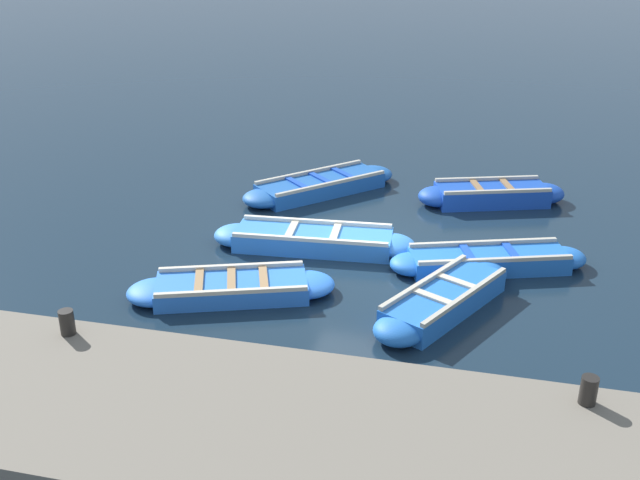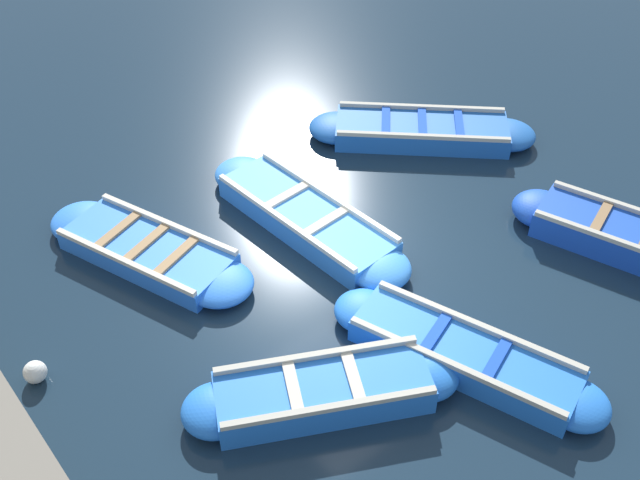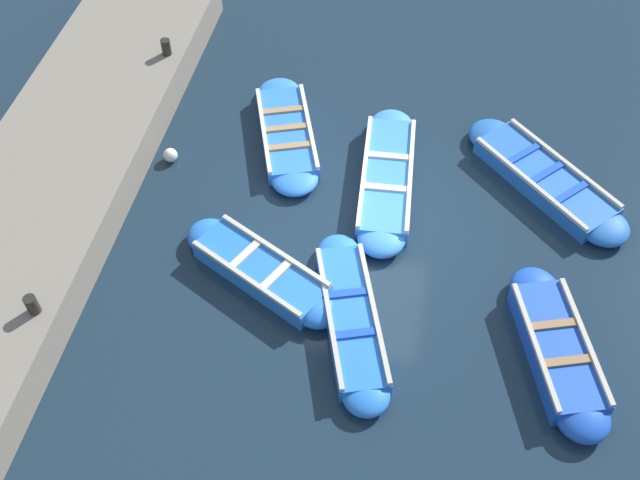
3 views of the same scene
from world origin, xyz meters
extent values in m
plane|color=#162838|center=(0.00, 0.00, 0.00)|extent=(120.00, 120.00, 0.00)
cube|color=blue|center=(-0.01, 2.11, 0.16)|extent=(1.69, 2.93, 0.32)
ellipsoid|color=blue|center=(0.44, 0.78, 0.16)|extent=(0.97, 0.99, 0.32)
ellipsoid|color=blue|center=(-0.47, 3.44, 0.16)|extent=(0.97, 0.99, 0.32)
cube|color=#B2AD9E|center=(0.34, 2.23, 0.36)|extent=(0.97, 2.64, 0.07)
cube|color=#B2AD9E|center=(-0.37, 1.99, 0.36)|extent=(0.97, 2.64, 0.07)
cube|color=#1947B7|center=(0.12, 1.73, 0.34)|extent=(0.73, 0.37, 0.04)
cube|color=#1947B7|center=(-0.14, 2.49, 0.34)|extent=(0.73, 0.37, 0.04)
cube|color=blue|center=(2.03, -2.05, 0.14)|extent=(1.80, 2.71, 0.29)
ellipsoid|color=blue|center=(2.45, -3.24, 0.14)|extent=(1.20, 1.22, 0.29)
ellipsoid|color=blue|center=(1.60, -0.86, 0.14)|extent=(1.20, 1.22, 0.29)
cube|color=beige|center=(2.47, -1.90, 0.32)|extent=(0.90, 2.35, 0.07)
cube|color=beige|center=(1.59, -2.21, 0.32)|extent=(0.90, 2.35, 0.07)
cube|color=#9E7A51|center=(2.21, -2.56, 0.31)|extent=(0.88, 0.43, 0.04)
cube|color=#9E7A51|center=(2.03, -2.05, 0.31)|extent=(0.88, 0.43, 0.04)
cube|color=#9E7A51|center=(1.85, -1.55, 0.31)|extent=(0.88, 0.43, 0.04)
cube|color=blue|center=(1.69, 1.46, 0.18)|extent=(2.61, 1.91, 0.37)
ellipsoid|color=blue|center=(2.80, 0.88, 0.18)|extent=(1.08, 1.07, 0.37)
ellipsoid|color=blue|center=(0.58, 2.04, 0.18)|extent=(1.08, 1.07, 0.37)
cube|color=#B2AD9E|center=(1.87, 1.80, 0.40)|extent=(2.21, 1.21, 0.07)
cube|color=#B2AD9E|center=(1.52, 1.12, 0.40)|extent=(2.21, 1.21, 0.07)
cube|color=beige|center=(2.01, 1.29, 0.39)|extent=(0.47, 0.73, 0.04)
cube|color=beige|center=(1.38, 1.62, 0.39)|extent=(0.47, 0.73, 0.04)
cube|color=#3884E0|center=(-0.15, -1.18, 0.17)|extent=(1.17, 3.05, 0.34)
ellipsoid|color=#3884E0|center=(-0.05, -2.67, 0.17)|extent=(0.95, 0.97, 0.34)
ellipsoid|color=#3884E0|center=(-0.26, 0.31, 0.17)|extent=(0.95, 0.97, 0.34)
cube|color=silver|center=(0.29, -1.15, 0.38)|extent=(0.29, 2.92, 0.07)
cube|color=silver|center=(-0.59, -1.21, 0.38)|extent=(0.29, 2.92, 0.07)
cube|color=beige|center=(-0.12, -1.60, 0.36)|extent=(0.85, 0.20, 0.04)
cube|color=beige|center=(-0.18, -0.76, 0.36)|extent=(0.85, 0.20, 0.04)
cube|color=#1E59AD|center=(-3.16, -1.75, 0.17)|extent=(2.82, 2.76, 0.33)
ellipsoid|color=#1E59AD|center=(-2.10, -2.77, 0.17)|extent=(1.34, 1.34, 0.33)
ellipsoid|color=#1E59AD|center=(-4.23, -0.74, 0.17)|extent=(1.34, 1.34, 0.33)
cube|color=#B2AD9E|center=(-2.84, -1.41, 0.37)|extent=(2.14, 2.05, 0.07)
cube|color=#B2AD9E|center=(-3.49, -2.09, 0.37)|extent=(2.14, 2.05, 0.07)
cube|color=#1947B7|center=(-2.71, -2.18, 0.35)|extent=(0.72, 0.74, 0.04)
cube|color=#1947B7|center=(-3.16, -1.75, 0.35)|extent=(0.72, 0.74, 0.04)
cube|color=#1947B7|center=(-3.62, -1.32, 0.35)|extent=(0.72, 0.74, 0.04)
cube|color=#1947B7|center=(-3.38, 2.07, 0.20)|extent=(1.62, 2.56, 0.40)
ellipsoid|color=#1947B7|center=(-3.00, 0.93, 0.20)|extent=(1.07, 1.09, 0.40)
ellipsoid|color=#1947B7|center=(-3.76, 3.20, 0.20)|extent=(1.07, 1.09, 0.40)
cube|color=#B2AD9E|center=(-2.98, 2.20, 0.43)|extent=(0.82, 2.25, 0.07)
cube|color=#B2AD9E|center=(-3.77, 1.94, 0.43)|extent=(0.82, 2.25, 0.07)
cube|color=olive|center=(-3.27, 1.75, 0.42)|extent=(0.81, 0.39, 0.04)
cube|color=olive|center=(-3.49, 2.39, 0.42)|extent=(0.81, 0.39, 0.04)
cube|color=slate|center=(5.98, 0.00, 0.39)|extent=(2.89, 12.28, 0.77)
cylinder|color=black|center=(4.89, -3.31, 0.95)|extent=(0.20, 0.20, 0.35)
cylinder|color=black|center=(4.89, 3.31, 0.95)|extent=(0.20, 0.20, 0.35)
sphere|color=silver|center=(4.17, -1.00, 0.14)|extent=(0.28, 0.28, 0.28)
camera|label=1|loc=(12.50, 1.96, 6.00)|focal=42.00mm
camera|label=2|loc=(5.13, 5.59, 7.29)|focal=42.00mm
camera|label=3|loc=(-0.79, 8.82, 10.75)|focal=42.00mm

